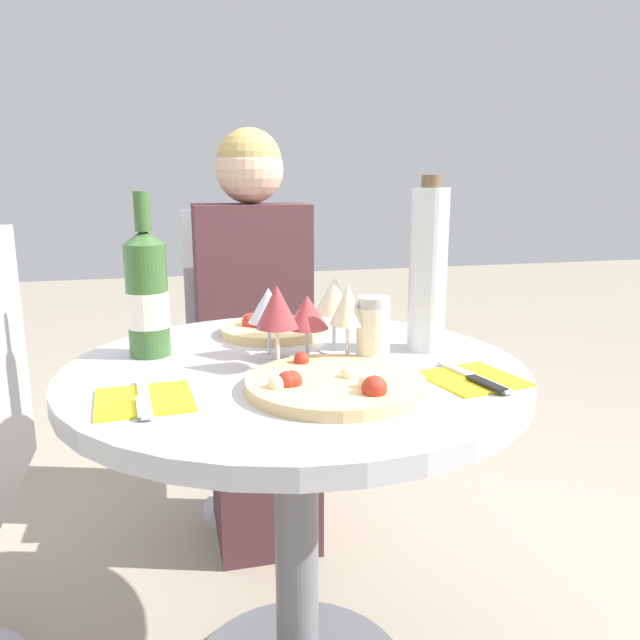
# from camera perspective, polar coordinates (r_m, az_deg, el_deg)

# --- Properties ---
(dining_table) EXTENTS (0.88, 0.88, 0.72)m
(dining_table) POSITION_cam_1_polar(r_m,az_deg,el_deg) (1.25, -2.22, -11.33)
(dining_table) COLOR slate
(dining_table) RESTS_ON ground_plane
(chair_behind_diner) EXTENTS (0.40, 0.40, 0.97)m
(chair_behind_diner) POSITION_cam_1_polar(r_m,az_deg,el_deg) (2.05, -6.30, -4.16)
(chair_behind_diner) COLOR #ADADB2
(chair_behind_diner) RESTS_ON ground_plane
(seated_diner) EXTENTS (0.34, 0.42, 1.21)m
(seated_diner) POSITION_cam_1_polar(r_m,az_deg,el_deg) (1.89, -5.75, -2.87)
(seated_diner) COLOR #512D33
(seated_diner) RESTS_ON ground_plane
(pizza_large) EXTENTS (0.30, 0.30, 0.05)m
(pizza_large) POSITION_cam_1_polar(r_m,az_deg,el_deg) (1.04, 1.35, -5.84)
(pizza_large) COLOR #E5C17F
(pizza_large) RESTS_ON dining_table
(pizza_small_far) EXTENTS (0.24, 0.24, 0.05)m
(pizza_small_far) POSITION_cam_1_polar(r_m,az_deg,el_deg) (1.42, -4.73, -0.81)
(pizza_small_far) COLOR #E5C17F
(pizza_small_far) RESTS_ON dining_table
(wine_bottle) EXTENTS (0.08, 0.08, 0.32)m
(wine_bottle) POSITION_cam_1_polar(r_m,az_deg,el_deg) (1.27, -15.53, 2.27)
(wine_bottle) COLOR #38602D
(wine_bottle) RESTS_ON dining_table
(tall_carafe) EXTENTS (0.08, 0.08, 0.35)m
(tall_carafe) POSITION_cam_1_polar(r_m,az_deg,el_deg) (1.28, 9.84, 4.62)
(tall_carafe) COLOR silver
(tall_carafe) RESTS_ON dining_table
(sugar_shaker) EXTENTS (0.06, 0.06, 0.13)m
(sugar_shaker) POSITION_cam_1_polar(r_m,az_deg,el_deg) (1.19, 4.87, -0.99)
(sugar_shaker) COLOR silver
(sugar_shaker) RESTS_ON dining_table
(wine_glass_back_left) EXTENTS (0.08, 0.08, 0.14)m
(wine_glass_back_left) POSITION_cam_1_polar(r_m,az_deg,el_deg) (1.23, -4.73, 1.25)
(wine_glass_back_left) COLOR silver
(wine_glass_back_left) RESTS_ON dining_table
(wine_glass_front_right) EXTENTS (0.07, 0.07, 0.16)m
(wine_glass_front_right) POSITION_cam_1_polar(r_m,az_deg,el_deg) (1.17, 2.54, 1.26)
(wine_glass_front_right) COLOR silver
(wine_glass_front_right) RESTS_ON dining_table
(wine_glass_back_right) EXTENTS (0.08, 0.08, 0.15)m
(wine_glass_back_right) POSITION_cam_1_polar(r_m,az_deg,el_deg) (1.25, 1.31, 2.14)
(wine_glass_back_right) COLOR silver
(wine_glass_back_right) RESTS_ON dining_table
(wine_glass_front_left) EXTENTS (0.08, 0.08, 0.16)m
(wine_glass_front_left) POSITION_cam_1_polar(r_m,az_deg,el_deg) (1.13, -3.96, 1.10)
(wine_glass_front_left) COLOR silver
(wine_glass_front_left) RESTS_ON dining_table
(wine_glass_center) EXTENTS (0.08, 0.08, 0.13)m
(wine_glass_center) POSITION_cam_1_polar(r_m,az_deg,el_deg) (1.20, -1.19, 0.65)
(wine_glass_center) COLOR silver
(wine_glass_center) RESTS_ON dining_table
(place_setting_left) EXTENTS (0.16, 0.19, 0.01)m
(place_setting_left) POSITION_cam_1_polar(r_m,az_deg,el_deg) (1.03, -15.78, -7.04)
(place_setting_left) COLOR yellow
(place_setting_left) RESTS_ON dining_table
(place_setting_right) EXTENTS (0.18, 0.19, 0.01)m
(place_setting_right) POSITION_cam_1_polar(r_m,az_deg,el_deg) (1.13, 13.87, -5.22)
(place_setting_right) COLOR yellow
(place_setting_right) RESTS_ON dining_table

